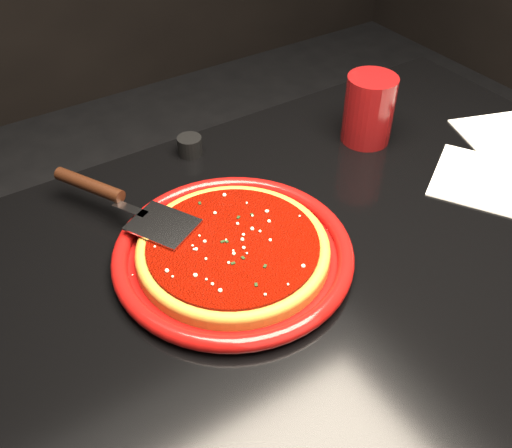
{
  "coord_description": "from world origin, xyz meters",
  "views": [
    {
      "loc": [
        -0.45,
        -0.47,
        1.36
      ],
      "look_at": [
        -0.09,
        0.09,
        0.77
      ],
      "focal_mm": 40.0,
      "sensor_mm": 36.0,
      "label": 1
    }
  ],
  "objects_px": {
    "pizza_server": "(124,201)",
    "ramekin": "(190,146)",
    "cup": "(369,109)",
    "table": "(316,382)",
    "plate": "(233,253)"
  },
  "relations": [
    {
      "from": "pizza_server",
      "to": "ramekin",
      "type": "xyz_separation_m",
      "value": [
        0.18,
        0.12,
        -0.03
      ]
    },
    {
      "from": "pizza_server",
      "to": "cup",
      "type": "bearing_deg",
      "value": -30.39
    },
    {
      "from": "pizza_server",
      "to": "cup",
      "type": "distance_m",
      "value": 0.49
    },
    {
      "from": "cup",
      "to": "ramekin",
      "type": "bearing_deg",
      "value": 155.52
    },
    {
      "from": "cup",
      "to": "table",
      "type": "bearing_deg",
      "value": -140.06
    },
    {
      "from": "pizza_server",
      "to": "cup",
      "type": "height_order",
      "value": "cup"
    },
    {
      "from": "pizza_server",
      "to": "table",
      "type": "bearing_deg",
      "value": -69.96
    },
    {
      "from": "plate",
      "to": "ramekin",
      "type": "height_order",
      "value": "ramekin"
    },
    {
      "from": "pizza_server",
      "to": "ramekin",
      "type": "bearing_deg",
      "value": 5.98
    },
    {
      "from": "table",
      "to": "plate",
      "type": "relative_size",
      "value": 3.34
    },
    {
      "from": "pizza_server",
      "to": "plate",
      "type": "bearing_deg",
      "value": -86.99
    },
    {
      "from": "table",
      "to": "ramekin",
      "type": "distance_m",
      "value": 0.52
    },
    {
      "from": "cup",
      "to": "ramekin",
      "type": "relative_size",
      "value": 2.85
    },
    {
      "from": "plate",
      "to": "ramekin",
      "type": "xyz_separation_m",
      "value": [
        0.08,
        0.28,
        0.0
      ]
    },
    {
      "from": "ramekin",
      "to": "table",
      "type": "bearing_deg",
      "value": -78.69
    }
  ]
}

